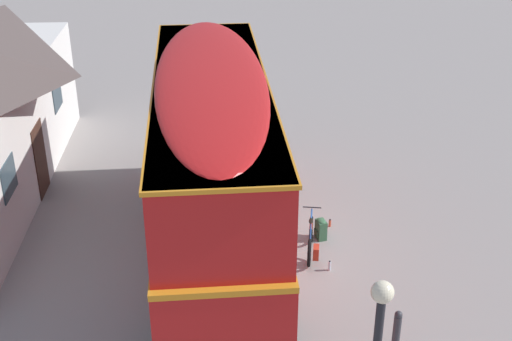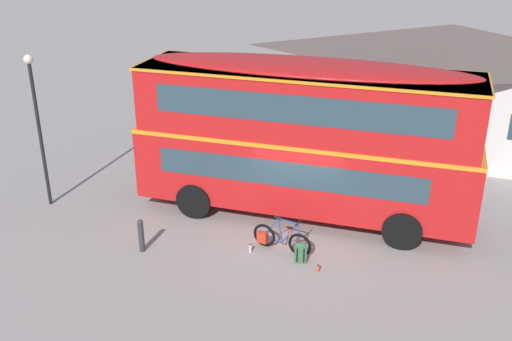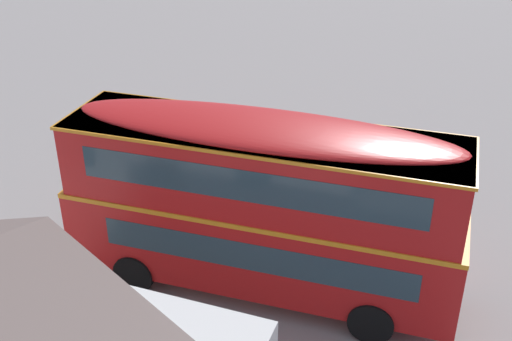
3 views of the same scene
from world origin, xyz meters
The scene contains 7 objects.
ground_plane centered at (0.00, 0.00, 0.00)m, with size 120.00×120.00×0.00m, color gray.
double_decker_bus centered at (-0.13, 1.10, 2.64)m, with size 10.07×2.88×4.79m.
touring_bicycle centered at (-0.16, -1.24, 0.37)m, with size 1.75×0.50×1.03m.
backpack_on_ground centered at (0.54, -1.59, 0.29)m, with size 0.37×0.33×0.57m.
water_bottle_clear_plastic centered at (-0.88, -1.60, 0.12)m, with size 0.07×0.07×0.26m.
water_bottle_red_squeeze centered at (1.11, -1.93, 0.10)m, with size 0.07×0.07×0.21m.
kerb_bollard centered at (-3.72, -2.49, 0.50)m, with size 0.16×0.16×0.97m.
Camera 3 is at (-4.51, 13.94, 10.78)m, focal length 44.63 mm.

